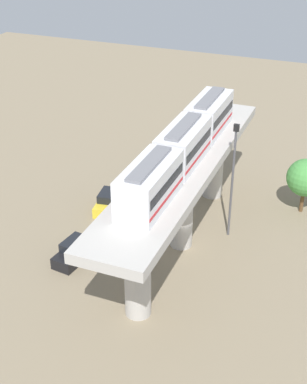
{
  "coord_description": "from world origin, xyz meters",
  "views": [
    {
      "loc": [
        12.57,
        -37.61,
        27.48
      ],
      "look_at": [
        -2.5,
        -0.17,
        4.79
      ],
      "focal_mm": 51.66,
      "sensor_mm": 36.0,
      "label": 1
    }
  ],
  "objects_px": {
    "parked_car_blue": "(155,183)",
    "tree_near_viaduct": "(306,178)",
    "signal_post": "(233,177)",
    "parked_car_black": "(75,251)",
    "train": "(183,145)",
    "parked_car_yellow": "(108,202)"
  },
  "relations": [
    {
      "from": "parked_car_blue",
      "to": "tree_near_viaduct",
      "type": "xyz_separation_m",
      "value": [
        14.52,
        1.33,
        2.86
      ]
    },
    {
      "from": "tree_near_viaduct",
      "to": "signal_post",
      "type": "distance_m",
      "value": 8.73
    },
    {
      "from": "parked_car_black",
      "to": "tree_near_viaduct",
      "type": "xyz_separation_m",
      "value": [
        16.25,
        14.81,
        2.86
      ]
    },
    {
      "from": "parked_car_blue",
      "to": "tree_near_viaduct",
      "type": "distance_m",
      "value": 14.86
    },
    {
      "from": "parked_car_blue",
      "to": "train",
      "type": "bearing_deg",
      "value": -58.16
    },
    {
      "from": "parked_car_blue",
      "to": "parked_car_black",
      "type": "relative_size",
      "value": 0.97
    },
    {
      "from": "train",
      "to": "parked_car_black",
      "type": "height_order",
      "value": "train"
    },
    {
      "from": "parked_car_yellow",
      "to": "signal_post",
      "type": "relative_size",
      "value": 0.42
    },
    {
      "from": "parked_car_blue",
      "to": "parked_car_yellow",
      "type": "xyz_separation_m",
      "value": [
        -2.74,
        -5.1,
        0.0
      ]
    },
    {
      "from": "parked_car_yellow",
      "to": "train",
      "type": "bearing_deg",
      "value": -29.41
    },
    {
      "from": "parked_car_blue",
      "to": "parked_car_black",
      "type": "distance_m",
      "value": 13.59
    },
    {
      "from": "parked_car_yellow",
      "to": "signal_post",
      "type": "distance_m",
      "value": 12.92
    },
    {
      "from": "train",
      "to": "parked_car_black",
      "type": "relative_size",
      "value": 4.66
    },
    {
      "from": "parked_car_black",
      "to": "train",
      "type": "bearing_deg",
      "value": 41.92
    },
    {
      "from": "parked_car_black",
      "to": "signal_post",
      "type": "xyz_separation_m",
      "value": [
        10.87,
        8.3,
        5.07
      ]
    },
    {
      "from": "parked_car_blue",
      "to": "tree_near_viaduct",
      "type": "bearing_deg",
      "value": 2.66
    },
    {
      "from": "parked_car_black",
      "to": "signal_post",
      "type": "bearing_deg",
      "value": 44.99
    },
    {
      "from": "train",
      "to": "parked_car_yellow",
      "type": "height_order",
      "value": "train"
    },
    {
      "from": "tree_near_viaduct",
      "to": "parked_car_blue",
      "type": "bearing_deg",
      "value": -174.78
    },
    {
      "from": "parked_car_black",
      "to": "tree_near_viaduct",
      "type": "distance_m",
      "value": 22.17
    },
    {
      "from": "parked_car_blue",
      "to": "signal_post",
      "type": "xyz_separation_m",
      "value": [
        9.14,
        -5.18,
        5.07
      ]
    },
    {
      "from": "parked_car_yellow",
      "to": "tree_near_viaduct",
      "type": "distance_m",
      "value": 18.64
    }
  ]
}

